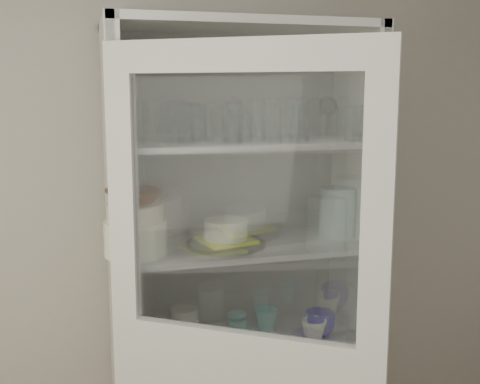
{
  "coord_description": "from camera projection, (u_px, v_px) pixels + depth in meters",
  "views": [
    {
      "loc": [
        -0.41,
        -0.93,
        1.85
      ],
      "look_at": [
        0.2,
        1.27,
        1.46
      ],
      "focal_mm": 45.0,
      "sensor_mm": 36.0,
      "label": 1
    }
  ],
  "objects": [
    {
      "name": "tumbler_2",
      "position": [
        244.0,
        126.0,
        2.15
      ],
      "size": [
        0.07,
        0.07,
        0.13
      ],
      "primitive_type": "cylinder",
      "rotation": [
        0.0,
        0.0,
        -0.16
      ],
      "color": "silver",
      "rests_on": "shelf_glass"
    },
    {
      "name": "measuring_cups",
      "position": [
        206.0,
        348.0,
        2.28
      ],
      "size": [
        0.1,
        0.1,
        0.04
      ],
      "primitive_type": "cylinder",
      "color": "silver",
      "rests_on": "shelf_mugs"
    },
    {
      "name": "pantry_cabinet",
      "position": [
        236.0,
        315.0,
        2.46
      ],
      "size": [
        1.0,
        0.45,
        2.1
      ],
      "color": "silver",
      "rests_on": "floor"
    },
    {
      "name": "tumbler_5",
      "position": [
        299.0,
        122.0,
        2.17
      ],
      "size": [
        0.08,
        0.08,
        0.15
      ],
      "primitive_type": "cylinder",
      "rotation": [
        0.0,
        0.0,
        0.05
      ],
      "color": "silver",
      "rests_on": "shelf_glass"
    },
    {
      "name": "grey_bowl_stack",
      "position": [
        337.0,
        212.0,
        2.44
      ],
      "size": [
        0.15,
        0.15,
        0.2
      ],
      "primitive_type": "cylinder",
      "color": "#9DB4B1",
      "rests_on": "shelf_plates"
    },
    {
      "name": "terracotta_bowl",
      "position": [
        135.0,
        197.0,
        2.14
      ],
      "size": [
        0.22,
        0.22,
        0.05
      ],
      "primitive_type": "imported",
      "rotation": [
        0.0,
        0.0,
        0.08
      ],
      "color": "brown",
      "rests_on": "cream_bowl"
    },
    {
      "name": "goblet_0",
      "position": [
        192.0,
        119.0,
        2.3
      ],
      "size": [
        0.07,
        0.07,
        0.16
      ],
      "primitive_type": null,
      "color": "silver",
      "rests_on": "shelf_glass"
    },
    {
      "name": "tumbler_3",
      "position": [
        233.0,
        123.0,
        2.14
      ],
      "size": [
        0.08,
        0.08,
        0.14
      ],
      "primitive_type": "cylinder",
      "rotation": [
        0.0,
        0.0,
        -0.07
      ],
      "color": "silver",
      "rests_on": "shelf_glass"
    },
    {
      "name": "goblet_1",
      "position": [
        233.0,
        115.0,
        2.38
      ],
      "size": [
        0.08,
        0.08,
        0.18
      ],
      "primitive_type": null,
      "color": "silver",
      "rests_on": "shelf_glass"
    },
    {
      "name": "plate_stack_front",
      "position": [
        136.0,
        238.0,
        2.17
      ],
      "size": [
        0.23,
        0.23,
        0.13
      ],
      "primitive_type": "cylinder",
      "color": "white",
      "rests_on": "shelf_plates"
    },
    {
      "name": "tumbler_10",
      "position": [
        235.0,
        123.0,
        2.23
      ],
      "size": [
        0.08,
        0.08,
        0.14
      ],
      "primitive_type": "cylinder",
      "rotation": [
        0.0,
        0.0,
        0.22
      ],
      "color": "silver",
      "rests_on": "shelf_glass"
    },
    {
      "name": "tumbler_1",
      "position": [
        186.0,
        127.0,
        2.08
      ],
      "size": [
        0.07,
        0.07,
        0.13
      ],
      "primitive_type": "cylinder",
      "rotation": [
        0.0,
        0.0,
        0.16
      ],
      "color": "silver",
      "rests_on": "shelf_glass"
    },
    {
      "name": "plate_stack_back",
      "position": [
        137.0,
        230.0,
        2.34
      ],
      "size": [
        0.2,
        0.2,
        0.1
      ],
      "primitive_type": "cylinder",
      "color": "white",
      "rests_on": "shelf_plates"
    },
    {
      "name": "goblet_3",
      "position": [
        328.0,
        115.0,
        2.48
      ],
      "size": [
        0.08,
        0.08,
        0.18
      ],
      "primitive_type": null,
      "color": "silver",
      "rests_on": "shelf_glass"
    },
    {
      "name": "glass_platter",
      "position": [
        226.0,
        244.0,
        2.29
      ],
      "size": [
        0.38,
        0.38,
        0.02
      ],
      "primitive_type": "cylinder",
      "rotation": [
        0.0,
        0.0,
        0.29
      ],
      "color": "silver",
      "rests_on": "shelf_plates"
    },
    {
      "name": "tumbler_4",
      "position": [
        272.0,
        122.0,
        2.18
      ],
      "size": [
        0.09,
        0.09,
        0.15
      ],
      "primitive_type": "cylinder",
      "rotation": [
        0.0,
        0.0,
        0.17
      ],
      "color": "silver",
      "rests_on": "shelf_glass"
    },
    {
      "name": "cream_bowl",
      "position": [
        135.0,
        212.0,
        2.15
      ],
      "size": [
        0.24,
        0.24,
        0.06
      ],
      "primitive_type": "cylinder",
      "rotation": [
        0.0,
        0.0,
        -0.19
      ],
      "color": "beige",
      "rests_on": "plate_stack_front"
    },
    {
      "name": "wall_back",
      "position": [
        179.0,
        224.0,
        2.51
      ],
      "size": [
        3.6,
        0.02,
        2.6
      ],
      "primitive_type": "cube",
      "color": "#AFACA4",
      "rests_on": "ground"
    },
    {
      "name": "mug_blue",
      "position": [
        319.0,
        323.0,
        2.45
      ],
      "size": [
        0.14,
        0.14,
        0.1
      ],
      "primitive_type": "imported",
      "rotation": [
        0.0,
        0.0,
        0.1
      ],
      "color": "#1310A3",
      "rests_on": "shelf_mugs"
    },
    {
      "name": "teal_jar",
      "position": [
        237.0,
        326.0,
        2.43
      ],
      "size": [
        0.08,
        0.08,
        0.1
      ],
      "color": "teal",
      "rests_on": "shelf_mugs"
    },
    {
      "name": "tumbler_8",
      "position": [
        180.0,
        121.0,
        2.2
      ],
      "size": [
        0.1,
        0.1,
        0.15
      ],
      "primitive_type": "cylinder",
      "rotation": [
        0.0,
        0.0,
        -0.37
      ],
      "color": "silver",
      "rests_on": "shelf_glass"
    },
    {
      "name": "goblet_2",
      "position": [
        288.0,
        115.0,
        2.44
      ],
      "size": [
        0.08,
        0.08,
        0.17
      ],
      "primitive_type": null,
      "color": "silver",
      "rests_on": "shelf_glass"
    },
    {
      "name": "tumbler_0",
      "position": [
        134.0,
        124.0,
        2.03
      ],
      "size": [
        0.09,
        0.09,
        0.15
      ],
      "primitive_type": "cylinder",
      "rotation": [
        0.0,
        0.0,
        -0.15
      ],
      "color": "silver",
      "rests_on": "shelf_glass"
    },
    {
      "name": "tumbler_7",
      "position": [
        173.0,
        121.0,
        2.21
      ],
      "size": [
        0.08,
        0.08,
        0.16
      ],
      "primitive_type": "cylinder",
      "rotation": [
        0.0,
        0.0,
        -0.03
      ],
      "color": "silver",
      "rests_on": "shelf_glass"
    },
    {
      "name": "mug_white",
      "position": [
        314.0,
        331.0,
        2.38
      ],
      "size": [
        0.12,
        0.12,
        0.09
      ],
      "primitive_type": "imported",
      "rotation": [
        0.0,
        0.0,
        -0.19
      ],
      "color": "white",
      "rests_on": "shelf_mugs"
    },
    {
      "name": "mug_teal",
      "position": [
        266.0,
        319.0,
        2.5
      ],
      "size": [
        0.13,
        0.13,
        0.09
      ],
      "primitive_type": "imported",
      "rotation": [
        0.0,
        0.0,
        0.35
      ],
      "color": "teal",
      "rests_on": "shelf_mugs"
    },
    {
      "name": "white_ramekin",
      "position": [
        226.0,
        229.0,
        2.29
      ],
      "size": [
        0.17,
        0.17,
        0.07
      ],
      "primitive_type": "cylinder",
      "rotation": [
        0.0,
        0.0,
        -0.03
      ],
      "color": "white",
      "rests_on": "yellow_trivet"
    },
    {
      "name": "yellow_trivet",
      "position": [
        226.0,
        240.0,
        2.29
      ],
      "size": [
        0.23,
        0.23,
        0.01
      ],
      "primitive_type": "cube",
      "rotation": [
        0.0,
        0.0,
        0.23
      ],
      "color": "yellow",
      "rests_on": "glass_platter"
    },
    {
      "name": "tumbler_9",
      "position": [
        198.0,
        123.0,
        2.25
      ],
      "size": [
        0.07,
        0.07,
        0.13
      ],
      "primitive_type": "cylinder",
      "rotation": [
        0.0,
        0.0,
        -0.12
      ],
      "color": "silver",
      "rests_on": "shelf_glass"
    },
    {
      "name": "white_canister",
      "position": [
        184.0,
        324.0,
        2.4
      ],
      "size": [
        0.14,
        0.14,
        0.13
      ],
      "primitive_type": "cylinder",
      "rotation": [
        0.0,
        0.0,
        0.26
      ],
      "color": "white",
      "rests_on": "shelf_mugs"
    },
    {
      "name": "tumbler_6",
      "position": [
        354.0,
        123.0,
        2.26
      ],
      "size": [
        0.07,
        0.07,
        0.13
      ],
      "primitive_type": "cylinder",
      "rotation": [
        0.0,
        0.0,
        0.1
      ],
      "color": "silver",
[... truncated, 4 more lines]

